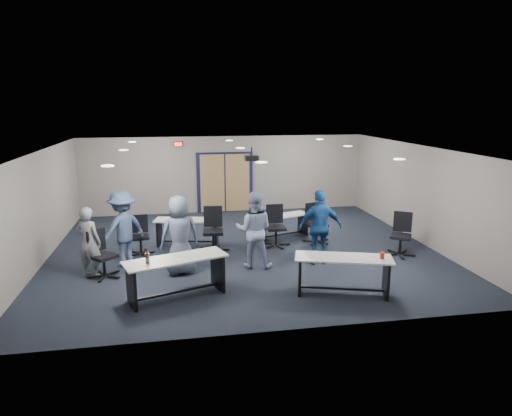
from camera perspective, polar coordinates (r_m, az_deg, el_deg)
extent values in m
plane|color=black|center=(12.27, -1.53, -5.24)|extent=(10.00, 10.00, 0.00)
cube|color=gray|center=(16.30, -3.93, 4.21)|extent=(10.00, 0.04, 2.70)
cube|color=gray|center=(7.65, 3.49, -6.06)|extent=(10.00, 0.04, 2.70)
cube|color=gray|center=(12.24, -25.40, -0.02)|extent=(0.04, 9.00, 2.70)
cube|color=gray|center=(13.57, 19.82, 1.66)|extent=(0.04, 9.00, 2.70)
cube|color=silver|center=(11.70, -1.61, 7.41)|extent=(10.00, 9.00, 0.04)
cube|color=black|center=(16.32, -3.90, 3.15)|extent=(2.00, 0.06, 2.20)
cube|color=#9E7C48|center=(16.26, -5.47, 3.08)|extent=(0.85, 0.04, 2.05)
cube|color=#9E7C48|center=(16.36, -2.32, 3.19)|extent=(0.85, 0.04, 2.05)
cube|color=black|center=(16.03, -9.72, 7.86)|extent=(0.32, 0.05, 0.18)
cube|color=#FF0C0C|center=(16.00, -9.72, 7.85)|extent=(0.26, 0.02, 0.12)
cylinder|color=black|center=(12.25, -0.56, 7.11)|extent=(0.04, 0.04, 0.24)
cube|color=black|center=(12.27, -0.55, 6.27)|extent=(0.35, 0.30, 0.14)
cylinder|color=black|center=(12.13, -0.44, 6.19)|extent=(0.08, 0.03, 0.08)
cube|color=beige|center=(9.27, -10.00, -6.30)|extent=(2.15, 1.31, 0.03)
cube|color=black|center=(9.18, -15.32, -9.53)|extent=(0.26, 0.61, 0.79)
cube|color=black|center=(9.72, -4.82, -7.81)|extent=(0.26, 0.61, 0.79)
cube|color=black|center=(9.52, -9.84, -10.27)|extent=(1.73, 0.65, 0.05)
cube|color=beige|center=(9.47, 10.89, -6.14)|extent=(2.06, 1.20, 0.03)
cube|color=black|center=(9.58, 5.54, -8.25)|extent=(0.23, 0.59, 0.76)
cube|color=black|center=(9.71, 15.96, -8.43)|extent=(0.23, 0.59, 0.76)
cube|color=black|center=(9.70, 10.72, -9.87)|extent=(1.68, 0.56, 0.04)
cylinder|color=red|center=(9.53, 15.50, -5.74)|extent=(0.09, 0.09, 0.13)
cube|color=beige|center=(12.63, -8.55, -1.49)|extent=(1.87, 0.93, 0.03)
cube|color=black|center=(12.88, -11.99, -3.01)|extent=(0.16, 0.55, 0.70)
cube|color=black|center=(12.62, -4.94, -3.11)|extent=(0.16, 0.55, 0.70)
cube|color=black|center=(12.80, -8.46, -4.13)|extent=(1.57, 0.36, 0.04)
cube|color=beige|center=(13.24, 3.34, -0.97)|extent=(1.72, 1.04, 0.03)
cube|color=black|center=(12.96, 0.61, -2.77)|extent=(0.20, 0.49, 0.63)
cube|color=black|center=(13.71, 5.88, -1.95)|extent=(0.20, 0.49, 0.63)
cube|color=black|center=(13.38, 3.31, -3.28)|extent=(1.38, 0.51, 0.04)
imported|color=gray|center=(10.87, -20.16, -4.03)|extent=(0.70, 0.60, 1.62)
imported|color=slate|center=(10.51, -9.51, -3.35)|extent=(1.00, 0.76, 1.83)
imported|color=#9EACD1|center=(10.78, -0.26, -2.74)|extent=(1.04, 0.90, 1.83)
imported|color=navy|center=(11.11, 7.99, -2.40)|extent=(1.08, 0.46, 1.83)
imported|color=#3F5072|center=(11.33, -16.33, -2.50)|extent=(1.34, 1.28, 1.83)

